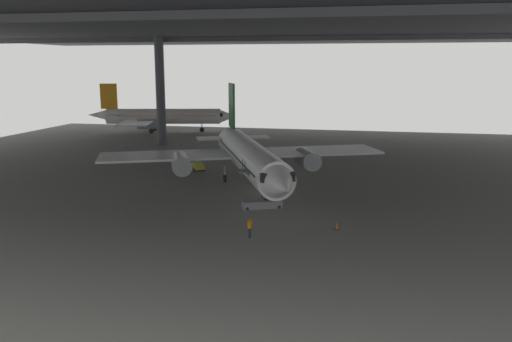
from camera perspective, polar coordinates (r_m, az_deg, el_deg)
ground_plane at (r=55.05m, az=0.92°, el=-2.28°), size 110.00×110.00×0.00m
hangar_structure at (r=67.23m, az=3.32°, el=15.42°), size 121.00×99.00×18.40m
airplane_main at (r=57.59m, az=-0.84°, el=1.67°), size 31.80×31.80×10.61m
boarding_stairs at (r=49.09m, az=0.54°, el=-3.11°), size 4.24×2.89×4.48m
crew_worker_near_nose at (r=40.57m, az=-0.68°, el=-5.95°), size 0.26×0.55×1.61m
crew_worker_by_stairs at (r=51.02m, az=0.78°, el=-2.24°), size 0.54×0.30×1.72m
airplane_distant at (r=105.20m, az=-10.15°, el=5.77°), size 28.46×27.95×9.33m
traffic_cone_orange at (r=43.35m, az=8.63°, el=-5.80°), size 0.36×0.36×0.60m
baggage_tug at (r=66.78m, az=-6.19°, el=0.54°), size 2.08×2.51×0.90m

